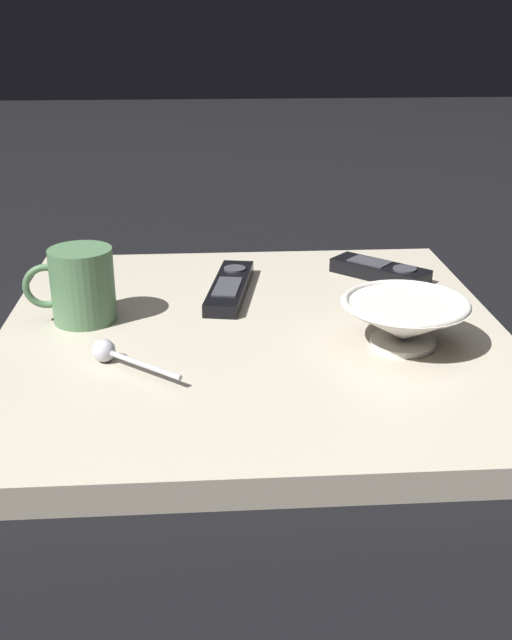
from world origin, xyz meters
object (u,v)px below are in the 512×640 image
at_px(coffee_mug, 81,285).
at_px(tv_remote_near, 230,287).
at_px(cereal_bowl, 405,320).
at_px(tv_remote_far, 380,271).
at_px(teaspoon, 110,353).

xyz_separation_m(coffee_mug, tv_remote_near, (-0.20, -0.09, -0.04)).
bearing_deg(tv_remote_near, cereal_bowl, 136.25).
bearing_deg(tv_remote_far, teaspoon, 36.18).
relative_size(coffee_mug, tv_remote_far, 0.81).
xyz_separation_m(teaspoon, tv_remote_near, (-0.15, -0.22, -0.00)).
height_order(cereal_bowl, coffee_mug, coffee_mug).
distance_m(coffee_mug, teaspoon, 0.15).
relative_size(tv_remote_near, tv_remote_far, 1.38).
bearing_deg(cereal_bowl, tv_remote_far, -96.22).
xyz_separation_m(cereal_bowl, tv_remote_far, (-0.03, -0.25, -0.02)).
relative_size(cereal_bowl, teaspoon, 1.47).
distance_m(coffee_mug, tv_remote_near, 0.22).
xyz_separation_m(coffee_mug, tv_remote_far, (-0.43, -0.14, -0.04)).
bearing_deg(teaspoon, cereal_bowl, -175.65).
distance_m(cereal_bowl, tv_remote_near, 0.28).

